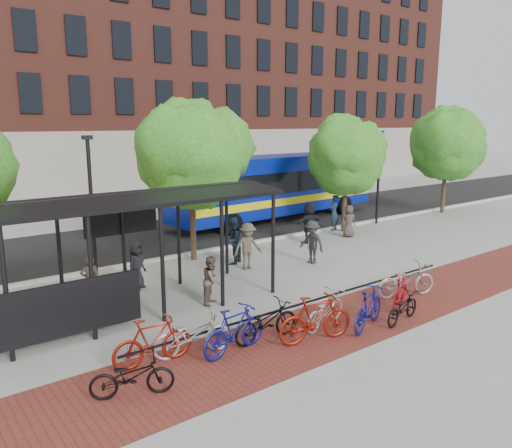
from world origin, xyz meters
TOP-DOWN VIEW (x-y plane):
  - ground at (0.00, 0.00)m, footprint 160.00×160.00m
  - asphalt_street at (0.00, 8.00)m, footprint 160.00×8.00m
  - curb at (0.00, 4.00)m, footprint 160.00×0.25m
  - brick_strip at (-2.00, -5.00)m, footprint 24.00×3.00m
  - bike_rack_rail at (-3.30, -4.10)m, footprint 12.00×0.05m
  - building_brick at (10.00, 26.00)m, footprint 55.00×14.00m
  - bus_shelter at (-8.13, -0.48)m, footprint 10.60×3.07m
  - tree_b at (-2.90, 3.35)m, footprint 5.15×4.20m
  - tree_c at (6.09, 3.35)m, footprint 4.66×3.80m
  - tree_d at (15.10, 3.35)m, footprint 5.39×4.40m
  - lamp_post_left at (-7.00, 3.60)m, footprint 0.35×0.20m
  - lamp_post_right at (9.00, 3.60)m, footprint 0.35×0.20m
  - bus at (5.17, 7.86)m, footprint 13.88×3.94m
  - bike_0 at (-9.38, -5.07)m, footprint 1.82×1.22m
  - bike_1 at (-8.42, -4.06)m, footprint 1.99×0.72m
  - bike_2 at (-7.43, -4.18)m, footprint 2.10×1.13m
  - bike_3 at (-6.56, -4.73)m, footprint 2.05×0.84m
  - bike_4 at (-5.51, -4.63)m, footprint 1.97×0.72m
  - bike_5 at (-4.55, -5.47)m, footprint 2.18×1.07m
  - bike_6 at (-3.65, -4.91)m, footprint 1.98×1.12m
  - bike_7 at (-2.79, -5.72)m, footprint 2.01×1.16m
  - bike_8 at (-1.68, -6.02)m, footprint 1.74×0.86m
  - bike_9 at (-0.74, -5.25)m, footprint 1.68×1.05m
  - bike_10 at (0.20, -4.77)m, footprint 2.22×1.35m
  - pedestrian_0 at (-6.42, 1.27)m, footprint 0.96×0.89m
  - pedestrian_1 at (-8.19, 0.71)m, footprint 0.65×0.52m
  - pedestrian_2 at (-2.07, 1.82)m, footprint 1.15×1.09m
  - pedestrian_3 at (-2.06, 0.82)m, footprint 1.26×0.83m
  - pedestrian_5 at (2.83, 2.58)m, footprint 1.78×0.57m
  - pedestrian_6 at (5.19, 2.24)m, footprint 0.92×0.77m
  - pedestrian_7 at (5.77, 3.80)m, footprint 0.80×0.68m
  - pedestrian_8 at (-5.16, -1.50)m, footprint 0.94×0.93m
  - pedestrian_9 at (0.46, -0.09)m, footprint 0.79×1.20m

SIDE VIEW (x-z plane):
  - ground at x=0.00m, z-range 0.00..0.00m
  - bike_rack_rail at x=-3.30m, z-range -0.47..0.47m
  - brick_strip at x=-2.00m, z-range 0.00..0.01m
  - asphalt_street at x=0.00m, z-range 0.00..0.01m
  - curb at x=0.00m, z-range 0.00..0.12m
  - bike_8 at x=-1.68m, z-range 0.00..0.87m
  - bike_0 at x=-9.38m, z-range 0.00..0.91m
  - bike_9 at x=-0.74m, z-range 0.00..0.98m
  - bike_6 at x=-3.65m, z-range 0.00..0.98m
  - bike_4 at x=-5.51m, z-range 0.00..1.03m
  - bike_2 at x=-7.43m, z-range 0.00..1.05m
  - bike_10 at x=0.20m, z-range 0.00..1.10m
  - bike_7 at x=-2.79m, z-range 0.00..1.16m
  - bike_1 at x=-8.42m, z-range 0.00..1.17m
  - bike_3 at x=-6.56m, z-range 0.00..1.20m
  - bike_5 at x=-4.55m, z-range 0.00..1.26m
  - pedestrian_8 at x=-5.16m, z-range 0.00..1.53m
  - pedestrian_1 at x=-8.19m, z-range 0.00..1.57m
  - pedestrian_6 at x=5.19m, z-range 0.00..1.60m
  - pedestrian_0 at x=-6.42m, z-range 0.00..1.65m
  - pedestrian_9 at x=0.46m, z-range 0.00..1.75m
  - pedestrian_3 at x=-2.06m, z-range 0.00..1.82m
  - pedestrian_7 at x=5.77m, z-range 0.00..1.86m
  - pedestrian_2 at x=-2.07m, z-range 0.00..1.88m
  - pedestrian_5 at x=2.83m, z-range 0.00..1.92m
  - bus at x=5.17m, z-range 0.27..3.98m
  - lamp_post_left at x=-7.00m, z-range 0.18..5.31m
  - lamp_post_right at x=9.00m, z-range 0.18..5.31m
  - bus_shelter at x=-8.13m, z-range 1.20..4.80m
  - tree_c at x=6.09m, z-range 1.09..7.02m
  - tree_b at x=-2.90m, z-range 1.22..7.69m
  - tree_d at x=15.10m, z-range 1.19..7.74m
  - building_brick at x=10.00m, z-range 0.00..20.00m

